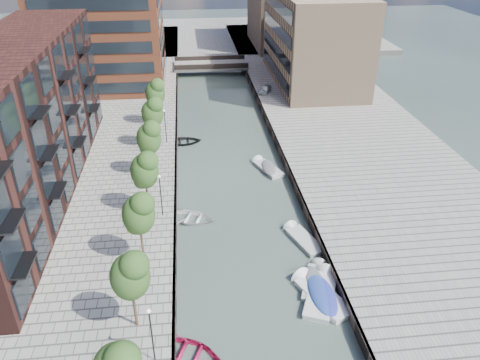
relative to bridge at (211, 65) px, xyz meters
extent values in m
plane|color=#38473F|center=(0.00, -32.00, -1.39)|extent=(300.00, 300.00, 0.00)
cube|color=gray|center=(16.00, -32.00, -0.89)|extent=(20.00, 140.00, 1.00)
cube|color=#332823|center=(-6.10, -32.00, -0.89)|extent=(0.25, 140.00, 1.00)
cube|color=#332823|center=(6.10, -32.00, -0.89)|extent=(0.25, 140.00, 1.00)
cube|color=gray|center=(0.00, 28.00, -0.89)|extent=(80.00, 40.00, 1.00)
cube|color=black|center=(-20.00, -42.00, 6.61)|extent=(8.00, 38.00, 14.00)
cube|color=tan|center=(16.00, -10.00, 6.61)|extent=(12.00, 25.00, 14.00)
cube|color=tan|center=(16.00, 16.00, 7.61)|extent=(12.00, 20.00, 16.00)
cube|color=gray|center=(0.00, 0.00, -0.09)|extent=(13.00, 6.00, 0.60)
cube|color=#332823|center=(0.00, -2.80, 0.51)|extent=(13.00, 0.40, 0.80)
cube|color=#332823|center=(0.00, 2.80, 0.51)|extent=(13.00, 0.40, 0.80)
cylinder|color=#382619|center=(-8.50, -61.00, 1.21)|extent=(0.20, 0.20, 3.20)
ellipsoid|color=#25471A|center=(-8.50, -61.00, 3.93)|extent=(2.50, 2.50, 3.25)
cylinder|color=#382619|center=(-8.50, -54.00, 1.21)|extent=(0.20, 0.20, 3.20)
ellipsoid|color=#25471A|center=(-8.50, -54.00, 3.93)|extent=(2.50, 2.50, 3.25)
cylinder|color=#382619|center=(-8.50, -47.00, 1.21)|extent=(0.20, 0.20, 3.20)
ellipsoid|color=#25471A|center=(-8.50, -47.00, 3.93)|extent=(2.50, 2.50, 3.25)
cylinder|color=#382619|center=(-8.50, -40.00, 1.21)|extent=(0.20, 0.20, 3.20)
ellipsoid|color=#25471A|center=(-8.50, -40.00, 3.93)|extent=(2.50, 2.50, 3.25)
cylinder|color=#382619|center=(-8.50, -33.00, 1.21)|extent=(0.20, 0.20, 3.20)
ellipsoid|color=#25471A|center=(-8.50, -33.00, 3.93)|extent=(2.50, 2.50, 3.25)
cylinder|color=#382619|center=(-8.50, -26.00, 1.21)|extent=(0.20, 0.20, 3.20)
ellipsoid|color=#25471A|center=(-8.50, -26.00, 3.93)|extent=(2.50, 2.50, 3.25)
cylinder|color=black|center=(-7.20, -64.00, 1.61)|extent=(0.10, 0.10, 4.00)
sphere|color=#FFF2CC|center=(-7.20, -64.00, 3.61)|extent=(0.24, 0.24, 0.24)
cylinder|color=black|center=(-7.20, -48.00, 1.61)|extent=(0.10, 0.10, 4.00)
sphere|color=#FFF2CC|center=(-7.20, -48.00, 3.61)|extent=(0.24, 0.24, 0.24)
cylinder|color=black|center=(-7.20, -32.00, 1.61)|extent=(0.10, 0.10, 4.00)
sphere|color=#FFF2CC|center=(-7.20, -32.00, 3.61)|extent=(0.24, 0.24, 0.24)
imported|color=maroon|center=(-5.40, -63.15, -1.39)|extent=(5.78, 5.01, 1.00)
imported|color=white|center=(-4.76, -47.64, -1.39)|extent=(5.67, 4.83, 1.00)
imported|color=black|center=(-5.31, -30.38, -1.39)|extent=(4.80, 3.53, 0.97)
cube|color=silver|center=(4.56, -59.03, -1.34)|extent=(3.57, 5.18, 0.69)
cube|color=silver|center=(4.56, -59.03, -0.97)|extent=(3.69, 5.31, 0.11)
cone|color=silver|center=(5.52, -56.79, -1.28)|extent=(2.03, 1.58, 1.80)
ellipsoid|color=navy|center=(4.56, -59.03, -0.91)|extent=(3.31, 4.75, 0.59)
cube|color=#B0AFAE|center=(4.52, -57.59, -1.35)|extent=(2.84, 4.27, 0.57)
cube|color=#B0AFAE|center=(4.52, -57.59, -1.04)|extent=(2.94, 4.38, 0.09)
cone|color=#B0AFAE|center=(5.25, -55.73, -1.30)|extent=(1.66, 1.27, 1.48)
ellipsoid|color=#565B5D|center=(4.52, -57.59, -1.00)|extent=(2.64, 3.91, 0.49)
cube|color=#B9B8B7|center=(5.01, -52.20, -1.35)|extent=(2.78, 4.33, 0.57)
cube|color=#B9B8B7|center=(5.01, -52.20, -1.04)|extent=(2.88, 4.43, 0.09)
cone|color=#B9B8B7|center=(4.33, -50.29, -1.30)|extent=(1.68, 1.25, 1.50)
cube|color=silver|center=(4.76, -59.20, -1.34)|extent=(3.55, 5.04, 0.67)
cube|color=silver|center=(4.76, -59.20, -0.98)|extent=(3.67, 5.17, 0.10)
cone|color=silver|center=(3.78, -57.04, -1.29)|extent=(1.98, 1.57, 1.75)
ellipsoid|color=#202897|center=(4.76, -59.20, -0.93)|extent=(3.28, 4.62, 0.58)
cube|color=#AFAFAD|center=(4.10, -38.76, -1.35)|extent=(2.94, 4.39, 0.58)
cube|color=#AFAFAD|center=(4.10, -38.76, -1.03)|extent=(3.04, 4.50, 0.09)
cone|color=#AFAFAD|center=(3.34, -36.85, -1.30)|extent=(1.71, 1.31, 1.52)
ellipsoid|color=#525259|center=(4.10, -38.76, -0.99)|extent=(2.73, 4.02, 0.50)
imported|color=silver|center=(7.50, -15.29, 0.19)|extent=(2.67, 3.68, 1.16)
camera|label=1|loc=(-4.26, -84.00, 23.09)|focal=35.00mm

